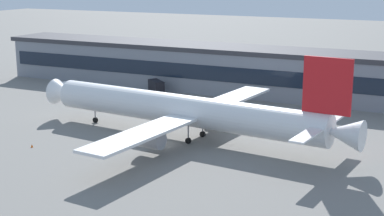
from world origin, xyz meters
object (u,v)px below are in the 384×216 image
at_px(follow_me_car, 69,85).
at_px(traffic_cone_0, 32,146).
at_px(stair_truck, 156,86).
at_px(airliner, 187,111).

height_order(follow_me_car, traffic_cone_0, follow_me_car).
bearing_deg(stair_truck, follow_me_car, -167.87).
distance_m(airliner, follow_me_car, 57.05).
xyz_separation_m(airliner, follow_me_car, (-49.56, 27.92, -4.36)).
relative_size(airliner, follow_me_car, 13.97).
relative_size(follow_me_car, stair_truck, 0.78).
distance_m(airliner, traffic_cone_0, 28.89).
bearing_deg(airliner, traffic_cone_0, -142.62).
bearing_deg(follow_me_car, airliner, -29.40).
distance_m(follow_me_car, stair_truck, 24.65).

